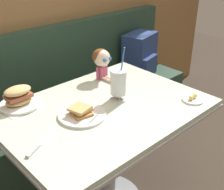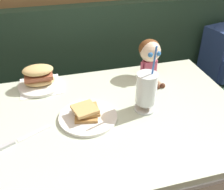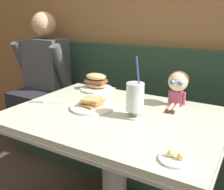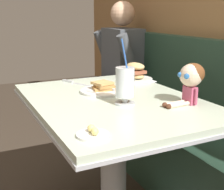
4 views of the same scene
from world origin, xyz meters
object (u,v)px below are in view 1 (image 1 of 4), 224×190
(butter_saucer, at_px, (193,99))
(toast_plate, at_px, (82,113))
(sandwich_plate, at_px, (19,99))
(backpack, at_px, (140,53))
(seated_doll, at_px, (102,60))
(milkshake_glass, at_px, (119,84))
(butter_knife, at_px, (37,147))

(butter_saucer, bearing_deg, toast_plate, 152.17)
(sandwich_plate, xyz_separation_m, backpack, (1.30, 0.28, -0.13))
(seated_doll, xyz_separation_m, backpack, (0.72, 0.31, -0.21))
(toast_plate, height_order, seated_doll, seated_doll)
(toast_plate, xyz_separation_m, backpack, (1.11, 0.60, -0.10))
(butter_saucer, bearing_deg, sandwich_plate, 140.71)
(sandwich_plate, xyz_separation_m, seated_doll, (0.57, -0.03, 0.08))
(milkshake_glass, height_order, seated_doll, milkshake_glass)
(milkshake_glass, distance_m, backpack, 1.06)
(butter_knife, height_order, backpack, backpack)
(sandwich_plate, bearing_deg, butter_saucer, -39.29)
(sandwich_plate, bearing_deg, seated_doll, -3.08)
(milkshake_glass, bearing_deg, butter_knife, -172.58)
(butter_knife, bearing_deg, backpack, 25.40)
(milkshake_glass, distance_m, butter_saucer, 0.43)
(milkshake_glass, height_order, butter_saucer, milkshake_glass)
(butter_saucer, relative_size, backpack, 0.30)
(butter_knife, bearing_deg, seated_doll, 27.44)
(toast_plate, relative_size, backpack, 0.62)
(sandwich_plate, height_order, butter_saucer, sandwich_plate)
(butter_knife, distance_m, backpack, 1.57)
(sandwich_plate, height_order, backpack, sandwich_plate)
(sandwich_plate, bearing_deg, milkshake_glass, -35.52)
(toast_plate, height_order, backpack, backpack)
(toast_plate, height_order, butter_saucer, toast_plate)
(sandwich_plate, distance_m, butter_saucer, 0.96)
(butter_saucer, height_order, seated_doll, seated_doll)
(backpack, bearing_deg, butter_saucer, -121.70)
(butter_knife, bearing_deg, sandwich_plate, 72.90)
(seated_doll, relative_size, backpack, 0.55)
(sandwich_plate, height_order, butter_knife, sandwich_plate)
(toast_plate, distance_m, milkshake_glass, 0.27)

